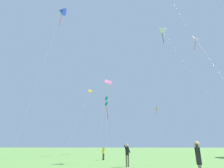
% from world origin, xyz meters
% --- Properties ---
extents(kite_teal_box, '(1.38, 7.85, 12.58)m').
position_xyz_m(kite_teal_box, '(-6.12, 35.16, 11.32)').
color(kite_teal_box, teal).
rests_on(kite_teal_box, ground_plane).
extents(kite_yellow_diamond, '(2.37, 11.29, 14.95)m').
position_xyz_m(kite_yellow_diamond, '(-10.42, 35.71, 13.30)').
color(kite_yellow_diamond, yellow).
rests_on(kite_yellow_diamond, ground_plane).
extents(kite_blue_delta, '(1.76, 7.84, 26.16)m').
position_xyz_m(kite_blue_delta, '(-13.14, 20.84, 25.24)').
color(kite_blue_delta, blue).
rests_on(kite_blue_delta, ground_plane).
extents(kite_white_distant, '(3.76, 11.57, 19.34)m').
position_xyz_m(kite_white_distant, '(4.03, 18.32, 18.54)').
color(kite_white_distant, white).
rests_on(kite_white_distant, ground_plane).
extents(kite_pink_low, '(1.78, 9.06, 15.27)m').
position_xyz_m(kite_pink_low, '(-5.34, 30.07, 13.66)').
color(kite_pink_low, pink).
rests_on(kite_pink_low, ground_plane).
extents(kite_orange_box, '(0.58, 8.07, 11.26)m').
position_xyz_m(kite_orange_box, '(6.42, 41.88, 10.56)').
color(kite_orange_box, orange).
rests_on(kite_orange_box, ground_plane).
extents(kite_red_high, '(2.75, 11.88, 14.45)m').
position_xyz_m(kite_red_high, '(6.64, 12.95, 12.81)').
color(kite_red_high, red).
rests_on(kite_red_high, ground_plane).
extents(person_foreground_watcher, '(0.29, 0.57, 1.80)m').
position_xyz_m(person_foreground_watcher, '(1.05, 2.42, 1.08)').
color(person_foreground_watcher, '#665B4C').
rests_on(person_foreground_watcher, ground_plane).
extents(person_far_back, '(0.44, 0.35, 1.51)m').
position_xyz_m(person_far_back, '(-4.64, 17.65, 0.91)').
color(person_far_back, black).
rests_on(person_far_back, ground_plane).
extents(person_with_spool, '(0.55, 0.35, 1.79)m').
position_xyz_m(person_with_spool, '(-1.81, 10.33, 1.08)').
color(person_with_spool, '#665B4C').
rests_on(person_with_spool, ground_plane).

